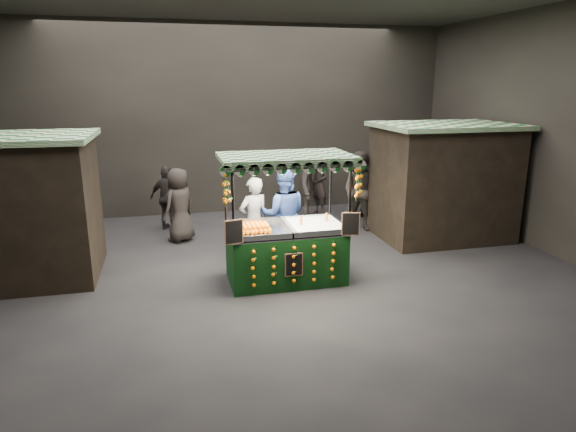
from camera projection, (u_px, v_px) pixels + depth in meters
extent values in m
plane|color=black|center=(266.00, 276.00, 9.18)|extent=(12.00, 12.00, 0.00)
cube|color=black|center=(228.00, 120.00, 13.23)|extent=(12.00, 0.10, 5.00)
cube|color=black|center=(388.00, 211.00, 3.84)|extent=(12.00, 0.10, 5.00)
cube|color=black|center=(559.00, 133.00, 9.91)|extent=(0.10, 10.00, 5.00)
cube|color=black|center=(11.00, 212.00, 8.79)|extent=(2.80, 2.00, 2.50)
cube|color=#13571B|center=(0.00, 138.00, 8.45)|extent=(3.00, 2.20, 0.10)
cube|color=black|center=(442.00, 183.00, 11.27)|extent=(2.80, 2.00, 2.50)
cube|color=#13571B|center=(447.00, 126.00, 10.93)|extent=(3.00, 2.20, 0.10)
cube|color=black|center=(286.00, 256.00, 8.89)|extent=(2.03, 1.10, 0.92)
cube|color=silver|center=(286.00, 230.00, 8.76)|extent=(2.03, 1.10, 0.04)
cylinder|color=black|center=(234.00, 234.00, 8.00)|extent=(0.05, 0.05, 2.21)
cylinder|color=black|center=(349.00, 226.00, 8.45)|extent=(0.05, 0.05, 2.21)
cylinder|color=black|center=(226.00, 217.00, 8.99)|extent=(0.05, 0.05, 2.21)
cylinder|color=black|center=(330.00, 211.00, 9.44)|extent=(0.05, 0.05, 2.21)
cube|color=#13571B|center=(286.00, 157.00, 8.42)|extent=(2.26, 1.34, 0.07)
cube|color=silver|center=(316.00, 225.00, 8.88)|extent=(0.90, 0.99, 0.07)
cube|color=black|center=(234.00, 232.00, 7.94)|extent=(0.31, 0.09, 0.41)
cube|color=black|center=(351.00, 224.00, 8.39)|extent=(0.31, 0.09, 0.41)
cube|color=black|center=(294.00, 265.00, 8.32)|extent=(0.31, 0.02, 0.41)
imported|color=slate|center=(254.00, 221.00, 9.66)|extent=(0.73, 0.61, 1.72)
imported|color=navy|center=(284.00, 215.00, 9.73)|extent=(1.06, 0.90, 1.91)
imported|color=#2D2624|center=(33.00, 212.00, 10.58)|extent=(0.62, 0.45, 1.59)
imported|color=#2C2624|center=(361.00, 191.00, 11.86)|extent=(1.16, 1.17, 1.91)
imported|color=black|center=(168.00, 198.00, 11.94)|extent=(0.98, 0.76, 1.56)
imported|color=black|center=(310.00, 184.00, 13.01)|extent=(1.09, 1.34, 1.81)
imported|color=#2A2522|center=(179.00, 205.00, 11.03)|extent=(0.96, 0.93, 1.66)
imported|color=black|center=(369.00, 187.00, 12.90)|extent=(0.65, 1.60, 1.68)
imported|color=black|center=(319.00, 185.00, 13.33)|extent=(0.56, 0.69, 1.63)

